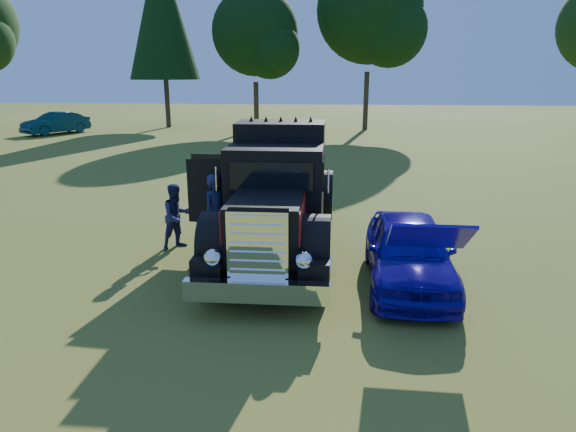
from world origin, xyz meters
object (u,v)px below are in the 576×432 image
at_px(spectator_far, 177,216).
at_px(distant_teal_car, 56,123).
at_px(diamond_t_truck, 277,202).
at_px(spectator_near, 217,215).
at_px(hotrod_coupe, 409,251).

relative_size(spectator_far, distant_teal_car, 0.35).
bearing_deg(diamond_t_truck, spectator_far, 172.52).
xyz_separation_m(diamond_t_truck, spectator_near, (-1.39, -0.06, -0.33)).
relative_size(spectator_near, spectator_far, 1.21).
height_order(spectator_near, distant_teal_car, spectator_near).
distance_m(hotrod_coupe, distant_teal_car, 31.82).
xyz_separation_m(spectator_far, distant_teal_car, (-15.29, 22.52, -0.05)).
bearing_deg(hotrod_coupe, distant_teal_car, 130.20).
bearing_deg(spectator_near, diamond_t_truck, -52.90).
height_order(spectator_near, spectator_far, spectator_near).
relative_size(hotrod_coupe, distant_teal_car, 0.95).
bearing_deg(spectator_near, spectator_far, 104.84).
distance_m(diamond_t_truck, hotrod_coupe, 3.20).
xyz_separation_m(spectator_near, distant_teal_car, (-16.36, 22.91, -0.22)).
distance_m(spectator_near, spectator_far, 1.14).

